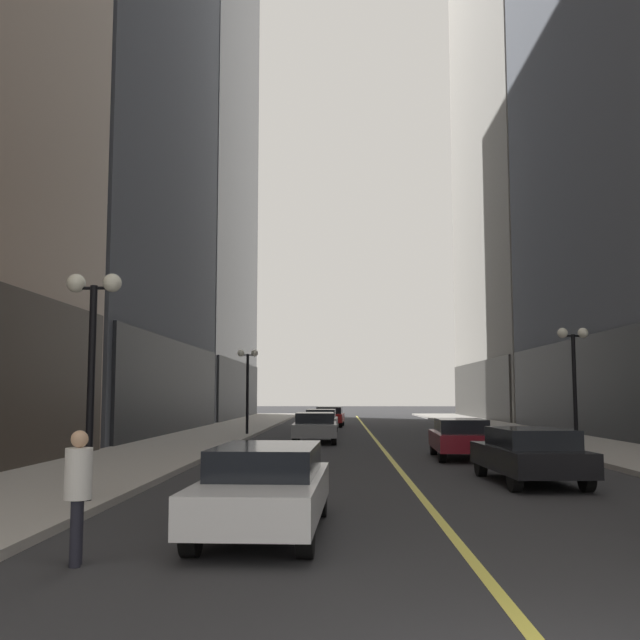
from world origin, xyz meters
The scene contains 16 objects.
ground_plane centered at (0.00, 35.00, 0.00)m, with size 200.00×200.00×0.00m, color #2D2D30.
sidewalk_left centered at (-8.25, 35.00, 0.07)m, with size 4.50×78.00×0.15m, color #ADA8A0.
sidewalk_right centered at (8.25, 35.00, 0.07)m, with size 4.50×78.00×0.15m, color #ADA8A0.
lane_centre_stripe centered at (0.00, 35.00, 0.00)m, with size 0.16×70.00×0.01m, color #E5D64C.
building_left_far centered at (-18.33, 60.00, 23.37)m, with size 15.85×26.00×46.88m.
building_right_far centered at (15.95, 60.00, 35.00)m, with size 11.07×26.00×70.20m.
car_white centered at (-2.84, 6.32, 0.72)m, with size 1.89×4.77×1.32m.
car_black centered at (2.85, 12.78, 0.72)m, with size 2.02×4.59×1.32m.
car_maroon centered at (2.32, 19.71, 0.72)m, with size 1.91×4.47×1.32m.
car_grey centered at (-2.79, 27.94, 0.72)m, with size 1.97×4.70×1.32m.
car_silver centered at (-2.71, 35.59, 0.72)m, with size 1.84×4.55×1.32m.
car_red centered at (-2.37, 44.47, 0.72)m, with size 2.04×4.14×1.32m.
pedestrian_in_white_shirt centered at (-4.97, 4.10, 0.97)m, with size 0.40×0.40×1.66m.
street_lamp_left_near centered at (-6.40, 8.67, 3.26)m, with size 1.06×0.36×4.43m.
street_lamp_left_far centered at (-6.40, 32.49, 3.26)m, with size 1.06×0.36×4.43m.
street_lamp_right_mid centered at (6.40, 20.48, 3.26)m, with size 1.06×0.36×4.43m.
Camera 1 is at (-1.69, -5.22, 2.11)m, focal length 41.44 mm.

